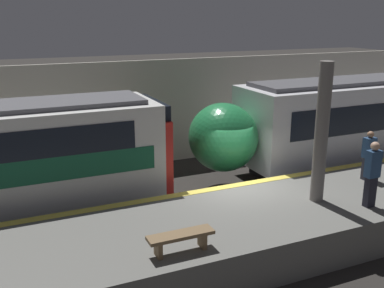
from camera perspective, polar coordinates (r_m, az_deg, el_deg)
ground_plane at (r=14.50m, az=5.57°, el=-8.93°), size 120.00×120.00×0.00m
platform at (r=12.80m, az=9.94°, el=-10.00°), size 40.00×3.86×1.08m
station_rear_barrier at (r=19.06m, az=-3.23°, el=4.13°), size 50.00×0.15×4.37m
support_pillar_near at (r=12.68m, az=16.11°, el=1.30°), size 0.37×0.37×3.89m
person_waiting at (r=15.14m, az=21.49°, el=-1.24°), size 0.38×0.24×1.58m
person_walking at (r=12.97m, az=21.91°, el=-3.36°), size 0.38×0.24×1.83m
platform_bench at (r=10.03m, az=-1.45°, el=-11.84°), size 1.50×0.40×0.45m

